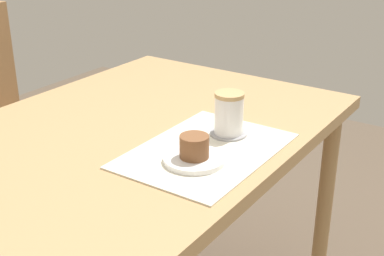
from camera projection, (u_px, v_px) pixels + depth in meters
name	position (u px, v px, depth m)	size (l,w,h in m)	color
dining_table	(130.00, 158.00, 1.41)	(1.19, 0.82, 0.73)	tan
placemat	(206.00, 150.00, 1.26)	(0.41, 0.29, 0.00)	silver
pastry_plate	(194.00, 159.00, 1.20)	(0.14, 0.14, 0.01)	white
pastry	(194.00, 146.00, 1.19)	(0.07, 0.07, 0.05)	brown
coffee_coaster	(228.00, 134.00, 1.34)	(0.09, 0.09, 0.01)	#99999E
coffee_mug	(230.00, 113.00, 1.32)	(0.11, 0.07, 0.11)	white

